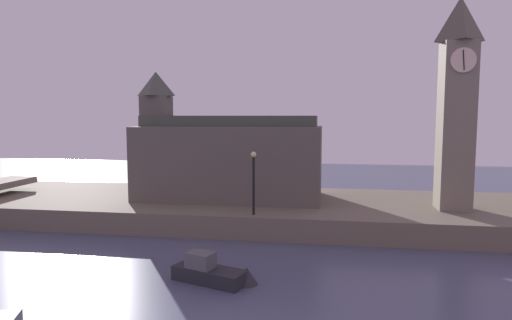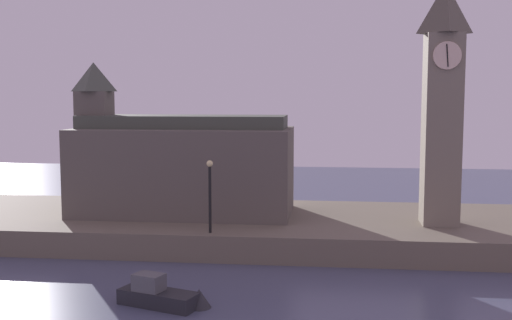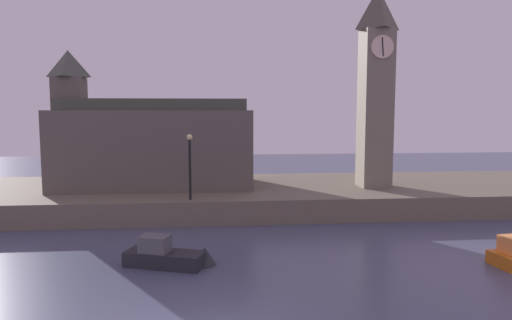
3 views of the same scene
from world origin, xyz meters
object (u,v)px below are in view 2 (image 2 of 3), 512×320
at_px(clock_tower, 442,101).
at_px(parliament_hall, 178,165).
at_px(boat_barge_dark, 166,296).
at_px(streetlamp, 210,188).

bearing_deg(clock_tower, parliament_hall, 173.65).
bearing_deg(clock_tower, boat_barge_dark, -138.91).
height_order(clock_tower, streetlamp, clock_tower).
bearing_deg(boat_barge_dark, streetlamp, 86.69).
xyz_separation_m(clock_tower, streetlamp, (-12.87, -3.84, -4.69)).
bearing_deg(streetlamp, parliament_hall, 119.24).
distance_m(clock_tower, boat_barge_dark, 19.50).
bearing_deg(boat_barge_dark, parliament_hall, 101.38).
relative_size(parliament_hall, streetlamp, 3.43).
distance_m(parliament_hall, boat_barge_dark, 14.29).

